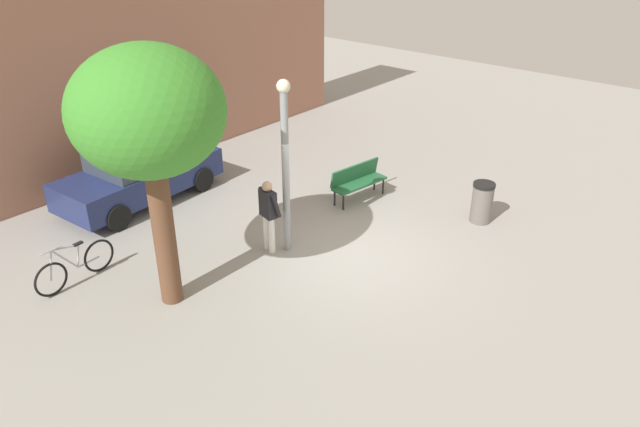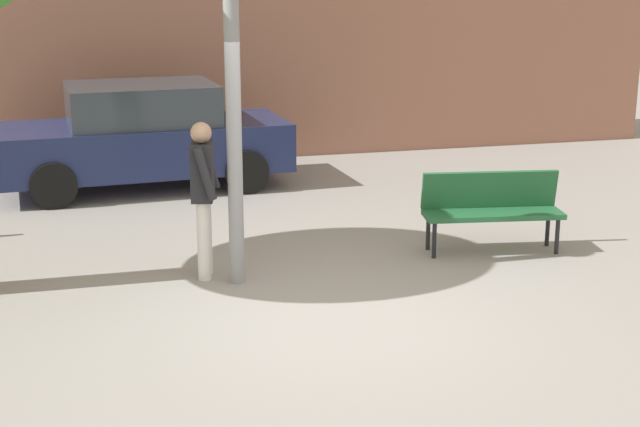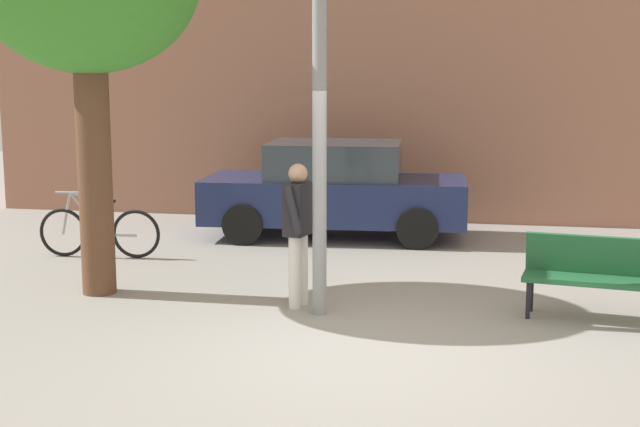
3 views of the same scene
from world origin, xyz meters
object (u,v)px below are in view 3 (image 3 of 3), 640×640
(park_bench, at_px, (140,348))
(trash_bin, at_px, (113,292))
(bicycle_blue, at_px, (591,373))
(lamppost, at_px, (157,288))
(person_by_lamppost, at_px, (138,426))
(parked_car_navy, at_px, (448,268))

(park_bench, distance_m, trash_bin, 2.35)
(park_bench, height_order, bicycle_blue, bicycle_blue)
(lamppost, height_order, trash_bin, lamppost)
(person_by_lamppost, xyz_separation_m, bicycle_blue, (4.55, 4.51, -0.58))
(park_bench, bearing_deg, bicycle_blue, 21.51)
(lamppost, height_order, bicycle_blue, lamppost)
(person_by_lamppost, height_order, bicycle_blue, person_by_lamppost)
(person_by_lamppost, bearing_deg, trash_bin, 133.97)
(lamppost, bearing_deg, person_by_lamppost, -123.33)
(lamppost, height_order, parked_car_navy, lamppost)
(park_bench, relative_size, trash_bin, 1.72)
(person_by_lamppost, relative_size, bicycle_blue, 0.92)
(parked_car_navy, bearing_deg, bicycle_blue, -36.12)
(bicycle_blue, bearing_deg, park_bench, -158.49)
(park_bench, distance_m, bicycle_blue, 6.68)
(lamppost, xyz_separation_m, park_bench, (-1.88, 1.73, -2.08))
(bicycle_blue, height_order, trash_bin, same)
(lamppost, xyz_separation_m, person_by_lamppost, (-0.22, -0.34, -1.66))
(park_bench, bearing_deg, person_by_lamppost, -51.18)
(person_by_lamppost, xyz_separation_m, park_bench, (-1.66, 2.06, -0.42))
(person_by_lamppost, distance_m, trash_bin, 5.00)
(trash_bin, bearing_deg, person_by_lamppost, -46.03)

